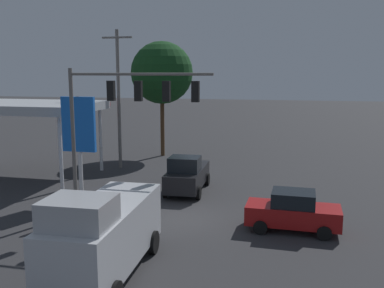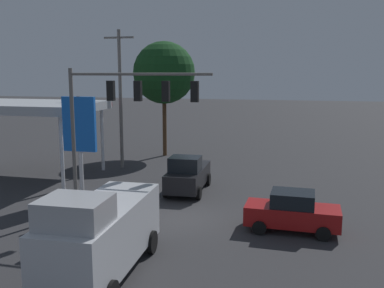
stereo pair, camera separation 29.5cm
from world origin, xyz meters
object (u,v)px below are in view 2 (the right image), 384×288
(price_sign, at_px, (79,129))
(sedan_waiting, at_px, (292,212))
(traffic_signal_assembly, at_px, (124,106))
(fire_hydrant, at_px, (35,223))
(delivery_truck, at_px, (101,233))
(street_tree, at_px, (164,73))
(utility_pole, at_px, (120,97))
(pickup_parked, at_px, (188,175))

(price_sign, xyz_separation_m, sedan_waiting, (-12.15, 2.21, -3.31))
(traffic_signal_assembly, xyz_separation_m, fire_hydrant, (3.49, 2.87, -5.41))
(delivery_truck, height_order, fire_hydrant, delivery_truck)
(delivery_truck, height_order, street_tree, street_tree)
(sedan_waiting, distance_m, delivery_truck, 9.34)
(utility_pole, bearing_deg, traffic_signal_assembly, 114.08)
(fire_hydrant, bearing_deg, pickup_parked, -122.46)
(sedan_waiting, height_order, street_tree, street_tree)
(traffic_signal_assembly, bearing_deg, utility_pole, -65.92)
(traffic_signal_assembly, relative_size, price_sign, 1.26)
(delivery_truck, bearing_deg, price_sign, -149.82)
(utility_pole, xyz_separation_m, street_tree, (-1.78, -5.66, 1.81))
(traffic_signal_assembly, bearing_deg, sedan_waiting, -179.29)
(pickup_parked, height_order, fire_hydrant, pickup_parked)
(pickup_parked, distance_m, delivery_truck, 11.87)
(price_sign, distance_m, fire_hydrant, 6.45)
(utility_pole, height_order, pickup_parked, utility_pole)
(utility_pole, bearing_deg, sedan_waiting, 140.55)
(price_sign, height_order, street_tree, street_tree)
(traffic_signal_assembly, distance_m, sedan_waiting, 9.68)
(traffic_signal_assembly, xyz_separation_m, sedan_waiting, (-8.35, -0.10, -4.89))
(pickup_parked, bearing_deg, sedan_waiting, 48.23)
(pickup_parked, xyz_separation_m, delivery_truck, (0.23, 11.86, 0.58))
(fire_hydrant, bearing_deg, utility_pole, -84.08)
(fire_hydrant, bearing_deg, traffic_signal_assembly, -140.59)
(sedan_waiting, bearing_deg, traffic_signal_assembly, 2.61)
(pickup_parked, relative_size, delivery_truck, 0.77)
(sedan_waiting, relative_size, pickup_parked, 0.85)
(traffic_signal_assembly, xyz_separation_m, delivery_truck, (-1.62, 6.33, -4.15))
(traffic_signal_assembly, distance_m, utility_pole, 12.09)
(pickup_parked, relative_size, street_tree, 0.52)
(price_sign, relative_size, sedan_waiting, 1.37)
(sedan_waiting, distance_m, street_tree, 21.21)
(pickup_parked, bearing_deg, street_tree, -157.85)
(street_tree, bearing_deg, delivery_truck, 101.71)
(price_sign, xyz_separation_m, pickup_parked, (-5.64, -3.21, -3.16))
(utility_pole, height_order, sedan_waiting, utility_pole)
(utility_pole, distance_m, sedan_waiting, 17.83)
(delivery_truck, bearing_deg, street_tree, -170.17)
(utility_pole, bearing_deg, price_sign, 97.45)
(sedan_waiting, relative_size, fire_hydrant, 5.07)
(delivery_truck, xyz_separation_m, fire_hydrant, (5.11, -3.46, -1.26))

